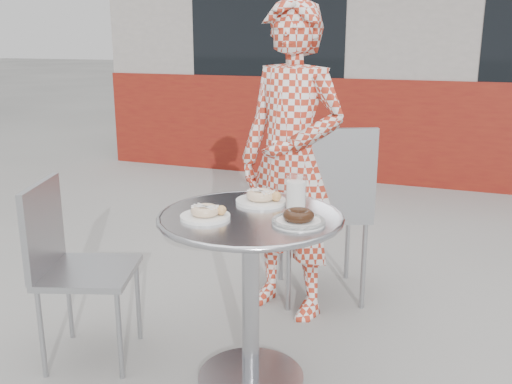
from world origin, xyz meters
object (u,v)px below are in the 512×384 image
(plate_checker, at_px, (298,219))
(chair_far, at_px, (321,244))
(bistro_table, at_px, (251,258))
(milk_cup, at_px, (296,193))
(chair_left, at_px, (89,306))
(plate_near, at_px, (206,213))
(seated_person, at_px, (291,163))
(plate_far, at_px, (262,198))

(plate_checker, bearing_deg, chair_far, 99.01)
(bistro_table, relative_size, milk_cup, 5.59)
(chair_left, relative_size, milk_cup, 6.14)
(chair_left, height_order, plate_near, chair_left)
(chair_far, relative_size, plate_near, 5.10)
(chair_left, relative_size, seated_person, 0.51)
(chair_left, relative_size, plate_far, 3.87)
(bistro_table, relative_size, plate_near, 3.86)
(plate_far, xyz_separation_m, milk_cup, (0.15, -0.02, 0.04))
(chair_left, bearing_deg, seated_person, -60.16)
(seated_person, distance_m, plate_far, 0.53)
(plate_far, bearing_deg, bistro_table, -84.77)
(bistro_table, bearing_deg, chair_far, 86.75)
(bistro_table, bearing_deg, chair_left, -174.30)
(chair_far, height_order, seated_person, seated_person)
(bistro_table, xyz_separation_m, chair_left, (-0.73, -0.07, -0.30))
(chair_far, height_order, plate_checker, chair_far)
(seated_person, bearing_deg, plate_near, -79.80)
(seated_person, xyz_separation_m, plate_far, (0.04, -0.53, -0.04))
(plate_far, height_order, plate_checker, plate_far)
(plate_far, xyz_separation_m, plate_near, (-0.12, -0.27, -0.00))
(chair_far, bearing_deg, plate_checker, 74.82)
(bistro_table, relative_size, plate_checker, 3.67)
(plate_far, bearing_deg, chair_left, -161.48)
(plate_checker, xyz_separation_m, milk_cup, (-0.07, 0.19, 0.04))
(chair_far, xyz_separation_m, seated_person, (-0.11, -0.22, 0.49))
(plate_far, bearing_deg, plate_near, -115.07)
(seated_person, height_order, plate_near, seated_person)
(chair_left, bearing_deg, plate_near, -111.44)
(seated_person, relative_size, milk_cup, 12.05)
(chair_left, bearing_deg, milk_cup, -94.54)
(plate_near, bearing_deg, seated_person, 84.07)
(plate_far, relative_size, milk_cup, 1.59)
(seated_person, xyz_separation_m, plate_checker, (0.26, -0.73, -0.04))
(chair_left, relative_size, plate_near, 4.25)
(plate_near, bearing_deg, plate_far, 64.93)
(seated_person, bearing_deg, chair_left, -115.11)
(plate_far, bearing_deg, seated_person, 94.52)
(bistro_table, distance_m, plate_far, 0.26)
(seated_person, xyz_separation_m, milk_cup, (0.19, -0.55, 0.00))
(seated_person, height_order, milk_cup, seated_person)
(chair_left, distance_m, plate_checker, 1.06)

